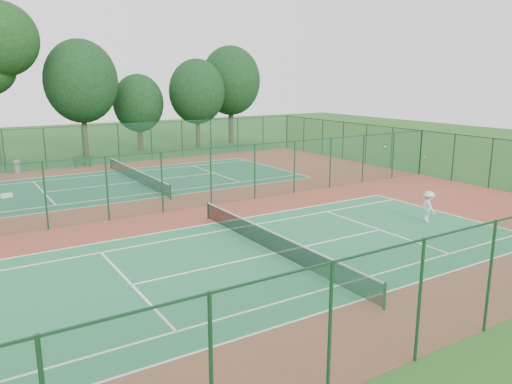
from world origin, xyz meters
TOP-DOWN VIEW (x-y plane):
  - ground at (0.00, 0.00)m, footprint 120.00×120.00m
  - red_pad at (0.00, 0.00)m, footprint 40.00×36.00m
  - court_near at (0.00, -9.00)m, footprint 23.77×10.97m
  - court_far at (0.00, 9.00)m, footprint 23.77×10.97m
  - fence_north at (0.00, 18.00)m, footprint 40.00×0.09m
  - fence_south at (0.00, -18.00)m, footprint 40.00×0.09m
  - fence_east at (20.00, 0.00)m, footprint 0.09×36.00m
  - fence_divider at (0.00, 0.00)m, footprint 40.00×0.09m
  - tennis_net_near at (0.00, -9.00)m, footprint 0.10×12.90m
  - tennis_net_far at (0.00, 9.00)m, footprint 0.10×12.90m
  - player_near at (9.59, -9.32)m, footprint 0.95×1.22m
  - trash_bin at (-6.88, 17.55)m, footprint 0.63×0.63m
  - bench at (-1.75, 17.53)m, footprint 1.56×0.56m
  - kit_bag at (-8.66, 8.70)m, footprint 0.75×0.43m
  - stray_ball_a at (1.43, -0.50)m, footprint 0.07×0.07m
  - stray_ball_b at (7.69, -0.23)m, footprint 0.06×0.06m
  - stray_ball_c at (-4.90, -0.25)m, footprint 0.07×0.07m
  - evergreen_row at (0.50, 24.25)m, footprint 39.00×5.00m

SIDE VIEW (x-z plane):
  - ground at x=0.00m, z-range 0.00..0.00m
  - evergreen_row at x=0.50m, z-range -6.00..6.00m
  - red_pad at x=0.00m, z-range 0.00..0.01m
  - court_near at x=0.00m, z-range 0.01..0.02m
  - court_far at x=0.00m, z-range 0.01..0.02m
  - stray_ball_b at x=7.69m, z-range 0.01..0.07m
  - stray_ball_a at x=1.43m, z-range 0.01..0.08m
  - stray_ball_c at x=-4.90m, z-range 0.01..0.08m
  - kit_bag at x=-8.66m, z-range 0.01..0.27m
  - bench at x=-1.75m, z-range 0.03..0.97m
  - trash_bin at x=-6.88m, z-range 0.01..1.03m
  - tennis_net_near at x=0.00m, z-range 0.06..1.03m
  - tennis_net_far at x=0.00m, z-range 0.06..1.03m
  - player_near at x=9.59m, z-range 0.02..1.69m
  - fence_east at x=20.00m, z-range 0.01..3.51m
  - fence_north at x=0.00m, z-range 0.01..3.51m
  - fence_south at x=0.00m, z-range 0.01..3.51m
  - fence_divider at x=0.00m, z-range 0.01..3.51m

